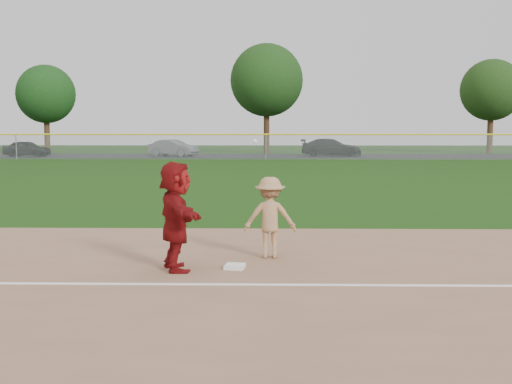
{
  "coord_description": "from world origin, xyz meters",
  "views": [
    {
      "loc": [
        0.26,
        -10.97,
        2.56
      ],
      "look_at": [
        0.0,
        1.5,
        1.3
      ],
      "focal_mm": 45.0,
      "sensor_mm": 36.0,
      "label": 1
    }
  ],
  "objects_px": {
    "base_runner": "(176,216)",
    "car_right": "(331,147)",
    "car_mid": "(173,148)",
    "car_left": "(27,148)",
    "first_base": "(235,266)"
  },
  "relations": [
    {
      "from": "car_right",
      "to": "first_base",
      "type": "bearing_deg",
      "value": 178.51
    },
    {
      "from": "first_base",
      "to": "car_right",
      "type": "bearing_deg",
      "value": 82.37
    },
    {
      "from": "base_runner",
      "to": "car_right",
      "type": "distance_m",
      "value": 46.29
    },
    {
      "from": "car_left",
      "to": "car_mid",
      "type": "relative_size",
      "value": 0.92
    },
    {
      "from": "car_left",
      "to": "car_mid",
      "type": "distance_m",
      "value": 12.81
    },
    {
      "from": "base_runner",
      "to": "car_mid",
      "type": "bearing_deg",
      "value": -9.82
    },
    {
      "from": "first_base",
      "to": "car_mid",
      "type": "relative_size",
      "value": 0.08
    },
    {
      "from": "car_left",
      "to": "first_base",
      "type": "bearing_deg",
      "value": -148.57
    },
    {
      "from": "car_mid",
      "to": "car_right",
      "type": "xyz_separation_m",
      "value": [
        13.97,
        0.42,
        0.04
      ]
    },
    {
      "from": "base_runner",
      "to": "car_right",
      "type": "xyz_separation_m",
      "value": [
        7.15,
        45.73,
        -0.21
      ]
    },
    {
      "from": "car_mid",
      "to": "car_right",
      "type": "height_order",
      "value": "car_right"
    },
    {
      "from": "first_base",
      "to": "car_left",
      "type": "bearing_deg",
      "value": 114.87
    },
    {
      "from": "car_left",
      "to": "car_right",
      "type": "relative_size",
      "value": 0.77
    },
    {
      "from": "first_base",
      "to": "car_right",
      "type": "xyz_separation_m",
      "value": [
        6.11,
        45.6,
        0.72
      ]
    },
    {
      "from": "base_runner",
      "to": "car_right",
      "type": "height_order",
      "value": "base_runner"
    }
  ]
}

